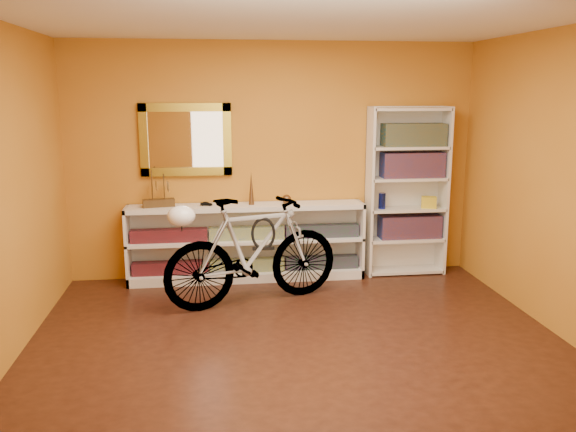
{
  "coord_description": "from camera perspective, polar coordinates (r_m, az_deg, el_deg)",
  "views": [
    {
      "loc": [
        -0.68,
        -4.57,
        2.08
      ],
      "look_at": [
        0.0,
        0.7,
        0.95
      ],
      "focal_mm": 37.13,
      "sensor_mm": 36.0,
      "label": 1
    }
  ],
  "objects": [
    {
      "name": "yellow_bag",
      "position": [
        6.93,
        13.33,
        1.29
      ],
      "size": [
        0.19,
        0.16,
        0.13
      ],
      "primitive_type": "cube",
      "rotation": [
        0.0,
        0.0,
        -0.31
      ],
      "color": "gold",
      "rests_on": "bookcase"
    },
    {
      "name": "ceiling",
      "position": [
        4.65,
        1.16,
        18.5
      ],
      "size": [
        4.5,
        4.0,
        0.01
      ],
      "primitive_type": "cube",
      "color": "silver",
      "rests_on": "ground"
    },
    {
      "name": "u_lock",
      "position": [
        5.83,
        -2.38,
        -1.69
      ],
      "size": [
        0.24,
        0.03,
        0.24
      ],
      "primitive_type": "torus",
      "rotation": [
        1.57,
        0.0,
        0.0
      ],
      "color": "black",
      "rests_on": "bicycle"
    },
    {
      "name": "model_ship",
      "position": [
        6.49,
        -12.33,
        2.58
      ],
      "size": [
        0.35,
        0.18,
        0.4
      ],
      "primitive_type": null,
      "rotation": [
        0.0,
        0.0,
        0.19
      ],
      "color": "#3A2610",
      "rests_on": "console_unit"
    },
    {
      "name": "toy_car",
      "position": [
        6.5,
        -7.81,
        1.0
      ],
      "size": [
        0.0,
        0.0,
        0.0
      ],
      "primitive_type": "imported",
      "rotation": [
        0.0,
        0.0,
        1.33
      ],
      "color": "black",
      "rests_on": "console_unit"
    },
    {
      "name": "book_row_c",
      "position": [
        6.8,
        11.93,
        7.62
      ],
      "size": [
        0.7,
        0.22,
        0.25
      ],
      "primitive_type": "cube",
      "color": "#16454F",
      "rests_on": "bookcase"
    },
    {
      "name": "cd_row_lower",
      "position": [
        6.65,
        -3.93,
        -4.7
      ],
      "size": [
        2.5,
        0.13,
        0.14
      ],
      "primitive_type": "cube",
      "color": "black",
      "rests_on": "console_unit"
    },
    {
      "name": "console_unit",
      "position": [
        6.6,
        -3.97,
        -2.53
      ],
      "size": [
        2.6,
        0.35,
        0.85
      ],
      "primitive_type": null,
      "color": "silver",
      "rests_on": "floor"
    },
    {
      "name": "back_wall",
      "position": [
        6.65,
        -1.44,
        5.28
      ],
      "size": [
        4.5,
        0.01,
        2.6
      ],
      "primitive_type": "cube",
      "color": "#B46D1B",
      "rests_on": "ground"
    },
    {
      "name": "wall_socket",
      "position": [
        6.98,
        6.0,
        -3.25
      ],
      "size": [
        0.09,
        0.02,
        0.09
      ],
      "primitive_type": "cube",
      "color": "silver",
      "rests_on": "back_wall"
    },
    {
      "name": "gilt_mirror",
      "position": [
        6.56,
        -9.76,
        7.21
      ],
      "size": [
        0.98,
        0.06,
        0.78
      ],
      "primitive_type": "cube",
      "color": "olive",
      "rests_on": "back_wall"
    },
    {
      "name": "travel_mug",
      "position": [
        6.77,
        8.99,
        1.44
      ],
      "size": [
        0.08,
        0.08,
        0.18
      ],
      "primitive_type": "cylinder",
      "color": "navy",
      "rests_on": "bookcase"
    },
    {
      "name": "helmet",
      "position": [
        5.53,
        -10.18,
        0.01
      ],
      "size": [
        0.26,
        0.24,
        0.19
      ],
      "primitive_type": "ellipsoid",
      "color": "white",
      "rests_on": "bicycle"
    },
    {
      "name": "bronze_ornament",
      "position": [
        6.48,
        -3.54,
        2.67
      ],
      "size": [
        0.06,
        0.06,
        0.36
      ],
      "primitive_type": "cone",
      "color": "#55371D",
      "rests_on": "console_unit"
    },
    {
      "name": "book_row_a",
      "position": [
        6.96,
        11.56,
        -0.99
      ],
      "size": [
        0.7,
        0.22,
        0.26
      ],
      "primitive_type": "cube",
      "color": "maroon",
      "rests_on": "bookcase"
    },
    {
      "name": "bicycle",
      "position": [
        5.83,
        -3.35,
        -3.34
      ],
      "size": [
        0.99,
        1.89,
        1.08
      ],
      "primitive_type": "imported",
      "rotation": [
        0.0,
        0.0,
        1.87
      ],
      "color": "silver",
      "rests_on": "floor"
    },
    {
      "name": "bookcase",
      "position": [
        6.86,
        11.31,
        2.3
      ],
      "size": [
        0.9,
        0.3,
        1.9
      ],
      "primitive_type": null,
      "color": "silver",
      "rests_on": "floor"
    },
    {
      "name": "red_tin",
      "position": [
        6.75,
        9.82,
        7.4
      ],
      "size": [
        0.18,
        0.18,
        0.18
      ],
      "primitive_type": "cube",
      "rotation": [
        0.0,
        0.0,
        0.27
      ],
      "color": "maroon",
      "rests_on": "bookcase"
    },
    {
      "name": "right_wall",
      "position": [
        5.48,
        25.13,
        2.69
      ],
      "size": [
        0.01,
        4.0,
        2.6
      ],
      "primitive_type": "cube",
      "color": "#B46D1B",
      "rests_on": "ground"
    },
    {
      "name": "book_row_b",
      "position": [
        6.83,
        11.81,
        4.83
      ],
      "size": [
        0.7,
        0.22,
        0.28
      ],
      "primitive_type": "cube",
      "color": "maroon",
      "rests_on": "bookcase"
    },
    {
      "name": "decorative_orb",
      "position": [
        6.54,
        -0.14,
        1.62
      ],
      "size": [
        0.1,
        0.1,
        0.1
      ],
      "primitive_type": "sphere",
      "color": "#55371D",
      "rests_on": "console_unit"
    },
    {
      "name": "floor",
      "position": [
        5.07,
        1.03,
        -12.29
      ],
      "size": [
        4.5,
        4.0,
        0.01
      ],
      "primitive_type": "cube",
      "color": "black",
      "rests_on": "ground"
    },
    {
      "name": "cd_row_upper",
      "position": [
        6.56,
        -3.97,
        -1.65
      ],
      "size": [
        2.5,
        0.13,
        0.14
      ],
      "primitive_type": "cube",
      "color": "navy",
      "rests_on": "console_unit"
    }
  ]
}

